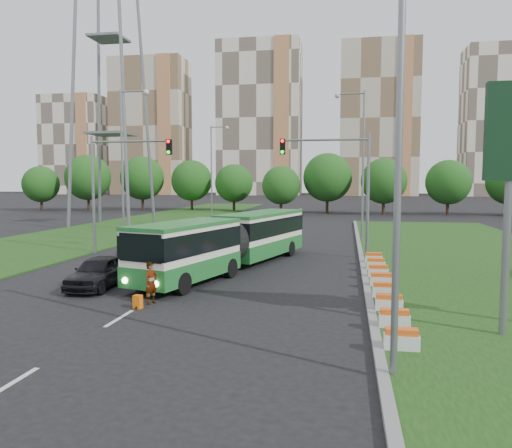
% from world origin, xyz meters
% --- Properties ---
extents(ground, '(360.00, 360.00, 0.00)m').
position_xyz_m(ground, '(0.00, 0.00, 0.00)').
color(ground, black).
rests_on(ground, ground).
extents(grass_median, '(14.00, 60.00, 0.15)m').
position_xyz_m(grass_median, '(13.00, 8.00, 0.07)').
color(grass_median, '#184012').
rests_on(grass_median, ground).
extents(median_kerb, '(0.30, 60.00, 0.18)m').
position_xyz_m(median_kerb, '(6.05, 8.00, 0.09)').
color(median_kerb, gray).
rests_on(median_kerb, ground).
extents(left_verge, '(12.00, 110.00, 0.10)m').
position_xyz_m(left_verge, '(-18.00, 25.00, 0.05)').
color(left_verge, '#184012').
rests_on(left_verge, ground).
extents(lane_markings, '(0.20, 100.00, 0.01)m').
position_xyz_m(lane_markings, '(-3.00, 20.00, 0.00)').
color(lane_markings, silver).
rests_on(lane_markings, ground).
extents(flower_planters, '(1.10, 15.90, 0.60)m').
position_xyz_m(flower_planters, '(6.70, -0.30, 0.45)').
color(flower_planters, silver).
rests_on(flower_planters, grass_median).
extents(traffic_mast_median, '(5.76, 0.32, 8.00)m').
position_xyz_m(traffic_mast_median, '(4.78, 10.00, 5.35)').
color(traffic_mast_median, gray).
rests_on(traffic_mast_median, ground).
extents(traffic_mast_left, '(5.76, 0.32, 8.00)m').
position_xyz_m(traffic_mast_left, '(-10.38, 9.00, 5.35)').
color(traffic_mast_left, gray).
rests_on(traffic_mast_left, ground).
extents(street_lamps, '(36.00, 60.00, 12.00)m').
position_xyz_m(street_lamps, '(-3.00, 10.00, 6.00)').
color(street_lamps, gray).
rests_on(street_lamps, ground).
extents(transmission_pylon, '(12.00, 12.00, 44.00)m').
position_xyz_m(transmission_pylon, '(-20.00, 28.00, 22.00)').
color(transmission_pylon, gray).
rests_on(transmission_pylon, ground).
extents(tree_line, '(120.00, 8.00, 9.00)m').
position_xyz_m(tree_line, '(10.00, 55.00, 4.50)').
color(tree_line, '#1A4612').
rests_on(tree_line, ground).
extents(apartment_tower_west, '(26.00, 15.00, 48.00)m').
position_xyz_m(apartment_tower_west, '(-65.00, 150.00, 24.00)').
color(apartment_tower_west, beige).
rests_on(apartment_tower_west, ground).
extents(apartment_tower_cwest, '(28.00, 15.00, 52.00)m').
position_xyz_m(apartment_tower_cwest, '(-25.00, 150.00, 26.00)').
color(apartment_tower_cwest, silver).
rests_on(apartment_tower_cwest, ground).
extents(apartment_tower_ceast, '(25.00, 15.00, 50.00)m').
position_xyz_m(apartment_tower_ceast, '(15.00, 150.00, 25.00)').
color(apartment_tower_ceast, beige).
rests_on(apartment_tower_ceast, ground).
extents(apartment_tower_east, '(27.00, 15.00, 47.00)m').
position_xyz_m(apartment_tower_east, '(55.00, 150.00, 23.50)').
color(apartment_tower_east, silver).
rests_on(apartment_tower_east, ground).
extents(midrise_west, '(22.00, 14.00, 36.00)m').
position_xyz_m(midrise_west, '(-95.00, 150.00, 18.00)').
color(midrise_west, silver).
rests_on(midrise_west, ground).
extents(articulated_bus, '(2.48, 15.91, 2.62)m').
position_xyz_m(articulated_bus, '(-1.46, 4.61, 1.60)').
color(articulated_bus, silver).
rests_on(articulated_bus, ground).
extents(car_left_near, '(1.99, 4.47, 1.49)m').
position_xyz_m(car_left_near, '(-6.29, -1.29, 0.75)').
color(car_left_near, black).
rests_on(car_left_near, ground).
extents(car_left_far, '(1.92, 4.61, 1.48)m').
position_xyz_m(car_left_far, '(-8.13, 9.02, 0.74)').
color(car_left_far, black).
rests_on(car_left_far, ground).
extents(pedestrian, '(0.62, 0.74, 1.72)m').
position_xyz_m(pedestrian, '(-2.69, -3.73, 0.86)').
color(pedestrian, gray).
rests_on(pedestrian, ground).
extents(shopping_trolley, '(0.31, 0.33, 0.53)m').
position_xyz_m(shopping_trolley, '(-2.91, -4.55, 0.26)').
color(shopping_trolley, orange).
rests_on(shopping_trolley, ground).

